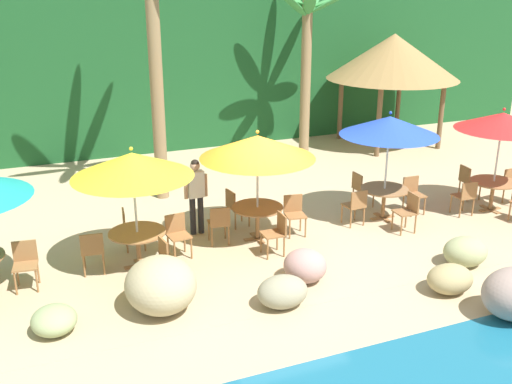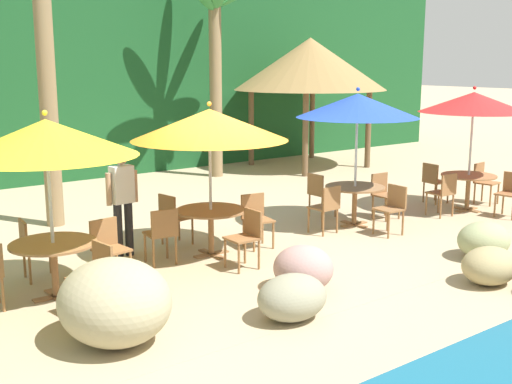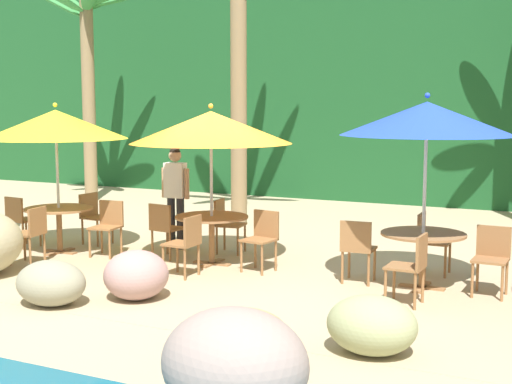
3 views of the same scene
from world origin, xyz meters
TOP-DOWN VIEW (x-y plane):
  - ground_plane at (0.00, 0.00)m, footprint 120.00×120.00m
  - terrace_deck at (0.00, 0.00)m, footprint 18.00×5.20m
  - foliage_backdrop at (0.00, 9.00)m, footprint 28.00×2.40m
  - rock_seawall at (0.70, -2.88)m, footprint 15.11×3.59m
  - umbrella_yellow at (-2.95, -0.01)m, footprint 2.27×2.27m
  - dining_table_yellow at (-2.95, -0.01)m, footprint 1.10×1.10m
  - chair_yellow_seaward at (-2.12, 0.18)m, footprint 0.47×0.47m
  - chair_yellow_inland at (-2.94, 0.84)m, footprint 0.47×0.47m
  - chair_yellow_right at (-2.75, -0.85)m, footprint 0.48×0.47m
  - umbrella_orange at (-0.31, 0.34)m, footprint 2.41×2.41m
  - dining_table_orange at (-0.31, 0.34)m, footprint 1.10×1.10m
  - chair_orange_seaward at (0.54, 0.30)m, footprint 0.48×0.48m
  - chair_orange_inland at (-0.52, 1.16)m, footprint 0.48×0.48m
  - chair_orange_left at (-1.17, 0.35)m, footprint 0.47×0.48m
  - chair_orange_right at (-0.24, -0.52)m, footprint 0.44×0.43m
  - umbrella_blue at (2.86, 0.31)m, footprint 2.22×2.22m
  - dining_table_blue at (2.86, 0.31)m, footprint 1.10×1.10m
  - chair_blue_seaward at (3.71, 0.38)m, footprint 0.43×0.44m
  - chair_blue_inland at (2.75, 1.16)m, footprint 0.44×0.43m
  - chair_blue_left at (2.01, 0.17)m, footprint 0.45×0.45m
  - chair_blue_right at (2.92, -0.54)m, footprint 0.44×0.43m
  - umbrella_red at (5.57, -0.23)m, footprint 2.15×2.15m
  - dining_table_red at (5.57, -0.23)m, footprint 1.10×1.10m
  - chair_red_seaward at (6.40, -0.02)m, footprint 0.47×0.48m
  - chair_red_inland at (5.56, 0.62)m, footprint 0.46×0.46m
  - chair_red_left at (4.72, -0.28)m, footprint 0.44×0.45m
  - chair_red_right at (5.78, -1.06)m, footprint 0.48×0.47m
  - palm_tree_third at (3.73, 6.23)m, footprint 2.90×2.87m
  - palapa_hut at (6.80, 6.00)m, footprint 4.33×4.33m
  - waiter_in_white at (-1.43, 1.11)m, footprint 0.52×0.23m

SIDE VIEW (x-z plane):
  - ground_plane at x=0.00m, z-range 0.00..0.00m
  - terrace_deck at x=0.00m, z-range 0.00..0.01m
  - rock_seawall at x=0.70m, z-range -0.09..0.84m
  - chair_yellow_seaward at x=-2.12m, z-range 0.08..0.95m
  - chair_yellow_inland at x=-2.94m, z-range 0.08..0.95m
  - chair_yellow_right at x=-2.75m, z-range 0.08..0.95m
  - chair_orange_seaward at x=0.54m, z-range 0.08..0.95m
  - chair_orange_inland at x=-0.52m, z-range 0.08..0.95m
  - chair_orange_left at x=-1.17m, z-range 0.08..0.95m
  - chair_orange_right at x=-0.24m, z-range 0.08..0.95m
  - chair_blue_seaward at x=3.71m, z-range 0.08..0.95m
  - chair_blue_inland at x=2.75m, z-range 0.08..0.95m
  - chair_blue_left at x=2.01m, z-range 0.08..0.95m
  - chair_blue_right at x=2.92m, z-range 0.08..0.95m
  - chair_red_seaward at x=6.40m, z-range 0.08..0.95m
  - chair_red_inland at x=5.56m, z-range 0.08..0.95m
  - chair_red_left at x=4.72m, z-range 0.08..0.95m
  - chair_red_right at x=5.78m, z-range 0.08..0.95m
  - dining_table_yellow at x=-2.95m, z-range 0.24..0.98m
  - dining_table_orange at x=-0.31m, z-range 0.24..0.98m
  - dining_table_blue at x=2.86m, z-range 0.24..0.98m
  - dining_table_red at x=5.57m, z-range 0.24..0.98m
  - waiter_in_white at x=-1.43m, z-range 0.14..1.84m
  - umbrella_orange at x=-0.31m, z-range 0.86..3.27m
  - umbrella_yellow at x=-2.95m, z-range 0.87..3.29m
  - umbrella_red at x=5.57m, z-range 0.94..3.47m
  - umbrella_blue at x=2.86m, z-range 0.94..3.49m
  - palapa_hut at x=6.80m, z-range 1.09..4.74m
  - foliage_backdrop at x=0.00m, z-range 0.00..6.00m
  - palm_tree_third at x=3.73m, z-range 0.98..6.04m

